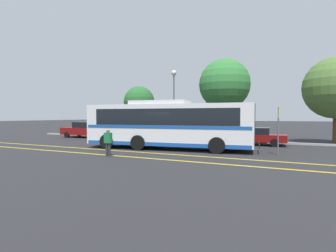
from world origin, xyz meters
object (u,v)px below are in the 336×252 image
at_px(parked_car_3, 255,136).
at_px(tree_0, 336,88).
at_px(tree_2, 224,84).
at_px(transit_bus, 168,124).
at_px(bus_stop_sign, 278,125).
at_px(parked_car_0, 85,130).
at_px(street_lamp, 174,88).
at_px(pedestrian_0, 108,141).
at_px(parked_car_1, 132,132).
at_px(tree_1, 139,102).
at_px(parked_car_2, 181,134).

distance_m(parked_car_3, tree_0, 7.56).
bearing_deg(tree_2, transit_bus, -98.27).
bearing_deg(bus_stop_sign, tree_2, -158.74).
xyz_separation_m(parked_car_0, tree_2, (13.47, 5.31, 4.63)).
bearing_deg(tree_0, tree_2, 168.53).
distance_m(parked_car_0, tree_2, 15.20).
distance_m(street_lamp, tree_2, 5.12).
relative_size(parked_car_0, parked_car_3, 1.04).
relative_size(parked_car_0, bus_stop_sign, 1.79).
distance_m(pedestrian_0, tree_2, 15.65).
relative_size(parked_car_1, tree_0, 0.65).
bearing_deg(tree_1, transit_bus, -50.38).
bearing_deg(street_lamp, parked_car_1, -141.78).
relative_size(tree_1, tree_2, 0.72).
relative_size(bus_stop_sign, tree_1, 0.48).
relative_size(parked_car_2, tree_2, 0.52).
distance_m(transit_bus, street_lamp, 9.17).
bearing_deg(street_lamp, parked_car_3, -18.88).
bearing_deg(parked_car_3, pedestrian_0, 142.23).
height_order(parked_car_0, parked_car_1, parked_car_0).
height_order(transit_bus, tree_0, tree_0).
bearing_deg(parked_car_3, bus_stop_sign, -162.64).
relative_size(transit_bus, parked_car_3, 2.47).
distance_m(transit_bus, bus_stop_sign, 6.96).
height_order(parked_car_2, tree_2, tree_2).
bearing_deg(parked_car_1, parked_car_2, 94.72).
bearing_deg(parked_car_1, transit_bus, 54.59).
height_order(tree_1, tree_2, tree_2).
distance_m(parked_car_2, pedestrian_0, 9.77).
relative_size(parked_car_3, tree_2, 0.59).
distance_m(bus_stop_sign, street_lamp, 13.22).
bearing_deg(parked_car_3, tree_2, 32.53).
bearing_deg(transit_bus, tree_2, 164.85).
relative_size(parked_car_2, parked_car_3, 0.87).
height_order(street_lamp, tree_0, tree_0).
distance_m(parked_car_0, bus_stop_sign, 19.58).
bearing_deg(pedestrian_0, parked_car_0, 137.29).
xyz_separation_m(pedestrian_0, street_lamp, (-1.45, 12.36, 4.18)).
bearing_deg(tree_0, parked_car_0, -171.43).
bearing_deg(tree_1, bus_stop_sign, -33.75).
height_order(street_lamp, tree_1, street_lamp).
bearing_deg(bus_stop_sign, street_lamp, -135.22).
relative_size(transit_bus, pedestrian_0, 7.62).
relative_size(parked_car_2, pedestrian_0, 2.69).
relative_size(parked_car_0, parked_car_2, 1.19).
bearing_deg(bus_stop_sign, tree_1, -130.63).
height_order(pedestrian_0, tree_1, tree_1).
bearing_deg(street_lamp, tree_2, 26.53).
bearing_deg(parked_car_3, tree_1, 66.21).
relative_size(tree_0, tree_2, 0.87).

